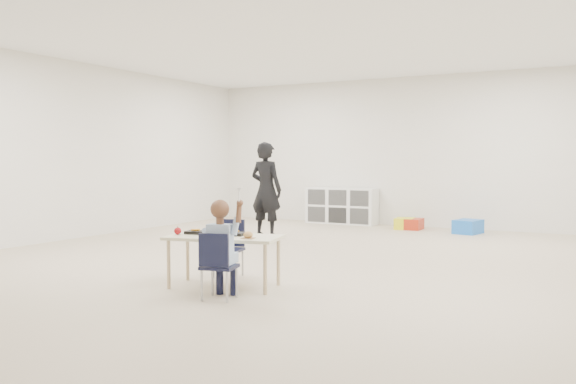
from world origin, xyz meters
The scene contains 16 objects.
room centered at (0.00, 0.00, 1.40)m, with size 9.00×9.02×2.80m.
table centered at (0.20, -1.74, 0.26)m, with size 1.20×0.79×0.50m.
chair_near centered at (0.46, -2.19, 0.30)m, with size 0.29×0.27×0.60m, color black, non-canonical shape.
chair_far centered at (-0.06, -1.30, 0.30)m, with size 0.29×0.27×0.60m, color black, non-canonical shape.
child centered at (0.46, -2.19, 0.48)m, with size 0.40×0.40×0.95m, color #9CB8D4, non-canonical shape.
lunch_tray_near centered at (0.25, -1.67, 0.52)m, with size 0.22×0.16×0.03m, color black.
lunch_tray_far centered at (-0.13, -1.74, 0.52)m, with size 0.22×0.16×0.03m, color black.
milk_carton centered at (0.21, -1.84, 0.55)m, with size 0.07×0.07×0.10m, color white.
bread_roll centered at (0.51, -1.79, 0.54)m, with size 0.09×0.09×0.07m, color tan.
apple_near centered at (0.08, -1.70, 0.54)m, with size 0.07×0.07×0.07m, color maroon.
apple_far centered at (-0.26, -1.88, 0.54)m, with size 0.07×0.07×0.07m, color maroon.
cubby_shelf centered at (-1.20, 4.28, 0.35)m, with size 1.40×0.40×0.70m, color white.
adult centered at (-1.43, 1.79, 0.77)m, with size 0.56×0.37×1.53m, color black.
bin_red centered at (0.33, 3.98, 0.10)m, with size 0.31×0.40×0.20m, color #B12811.
bin_yellow centered at (0.18, 3.98, 0.10)m, with size 0.32×0.41×0.20m, color yellow.
bin_blue centered at (1.33, 3.84, 0.12)m, with size 0.37×0.48×0.23m, color blue.
Camera 1 is at (3.59, -6.62, 1.24)m, focal length 38.00 mm.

